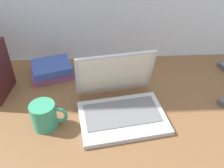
# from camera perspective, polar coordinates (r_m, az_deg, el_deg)

# --- Properties ---
(desk) EXTENTS (1.60, 0.76, 0.03)m
(desk) POSITION_cam_1_polar(r_m,az_deg,el_deg) (0.99, -2.17, -6.32)
(desk) COLOR brown
(desk) RESTS_ON ground
(laptop) EXTENTS (0.34, 0.32, 0.21)m
(laptop) POSITION_cam_1_polar(r_m,az_deg,el_deg) (0.94, 1.88, -4.02)
(laptop) COLOR #B2B5BA
(laptop) RESTS_ON desk
(coffee_mug) EXTENTS (0.13, 0.09, 0.10)m
(coffee_mug) POSITION_cam_1_polar(r_m,az_deg,el_deg) (0.91, -14.83, -6.87)
(coffee_mug) COLOR #338C66
(coffee_mug) RESTS_ON desk
(book_stack) EXTENTS (0.20, 0.18, 0.06)m
(book_stack) POSITION_cam_1_polar(r_m,az_deg,el_deg) (1.16, -13.30, 3.14)
(book_stack) COLOR #8C4C8C
(book_stack) RESTS_ON desk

